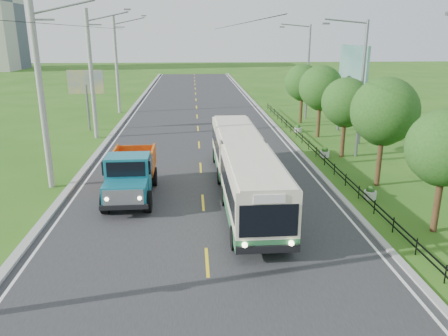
{
  "coord_description": "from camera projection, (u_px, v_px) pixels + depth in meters",
  "views": [
    {
      "loc": [
        -0.4,
        -14.46,
        8.11
      ],
      "look_at": [
        1.04,
        5.7,
        1.9
      ],
      "focal_mm": 35.0,
      "sensor_mm": 36.0,
      "label": 1
    }
  ],
  "objects": [
    {
      "name": "pole_mid",
      "position": [
        92.0,
        74.0,
        34.16
      ],
      "size": [
        3.51,
        0.32,
        10.0
      ],
      "color": "gray",
      "rests_on": "ground"
    },
    {
      "name": "bus",
      "position": [
        243.0,
        164.0,
        22.48
      ],
      "size": [
        2.57,
        14.72,
        2.84
      ],
      "rotation": [
        0.0,
        0.0,
        0.01
      ],
      "color": "#2B6C3D",
      "rests_on": "ground"
    },
    {
      "name": "centre_dash",
      "position": [
        207.0,
        262.0,
        16.19
      ],
      "size": [
        0.12,
        2.2,
        0.0
      ],
      "primitive_type": "cube",
      "color": "yellow",
      "rests_on": "road"
    },
    {
      "name": "billboard_right",
      "position": [
        353.0,
        71.0,
        34.53
      ],
      "size": [
        0.24,
        6.0,
        7.3
      ],
      "color": "slate",
      "rests_on": "ground"
    },
    {
      "name": "tree_third",
      "position": [
        384.0,
        114.0,
        23.46
      ],
      "size": [
        3.6,
        3.62,
        6.0
      ],
      "color": "#382314",
      "rests_on": "ground"
    },
    {
      "name": "curb_right",
      "position": [
        286.0,
        137.0,
        35.74
      ],
      "size": [
        0.3,
        120.0,
        0.1
      ],
      "primitive_type": "cube",
      "color": "#9E9E99",
      "rests_on": "ground"
    },
    {
      "name": "tree_back",
      "position": [
        302.0,
        84.0,
        40.72
      ],
      "size": [
        3.3,
        3.36,
        5.5
      ],
      "color": "#382314",
      "rests_on": "ground"
    },
    {
      "name": "pole_far",
      "position": [
        117.0,
        64.0,
        45.6
      ],
      "size": [
        3.51,
        0.32,
        10.0
      ],
      "color": "gray",
      "rests_on": "ground"
    },
    {
      "name": "tree_fifth",
      "position": [
        321.0,
        90.0,
        34.94
      ],
      "size": [
        3.48,
        3.52,
        5.8
      ],
      "color": "#382314",
      "rests_on": "ground"
    },
    {
      "name": "curb_left",
      "position": [
        108.0,
        139.0,
        34.75
      ],
      "size": [
        0.4,
        120.0,
        0.15
      ],
      "primitive_type": "cube",
      "color": "#9E9E99",
      "rests_on": "ground"
    },
    {
      "name": "road",
      "position": [
        199.0,
        139.0,
        35.26
      ],
      "size": [
        14.0,
        120.0,
        0.02
      ],
      "primitive_type": "cube",
      "color": "#28282B",
      "rests_on": "ground"
    },
    {
      "name": "tree_fourth",
      "position": [
        346.0,
        104.0,
        29.3
      ],
      "size": [
        3.24,
        3.31,
        5.4
      ],
      "color": "#382314",
      "rests_on": "ground"
    },
    {
      "name": "planter_mid",
      "position": [
        325.0,
        153.0,
        30.05
      ],
      "size": [
        0.64,
        0.64,
        0.67
      ],
      "color": "silver",
      "rests_on": "ground"
    },
    {
      "name": "planter_far",
      "position": [
        298.0,
        129.0,
        37.67
      ],
      "size": [
        0.64,
        0.64,
        0.67
      ],
      "color": "silver",
      "rests_on": "ground"
    },
    {
      "name": "tree_second",
      "position": [
        444.0,
        151.0,
        17.88
      ],
      "size": [
        3.18,
        3.26,
        5.3
      ],
      "color": "#382314",
      "rests_on": "ground"
    },
    {
      "name": "railing_right",
      "position": [
        316.0,
        153.0,
        30.0
      ],
      "size": [
        0.04,
        40.0,
        0.6
      ],
      "primitive_type": "cube",
      "color": "black",
      "rests_on": "ground"
    },
    {
      "name": "ground",
      "position": [
        207.0,
        262.0,
        16.2
      ],
      "size": [
        240.0,
        240.0,
        0.0
      ],
      "primitive_type": "plane",
      "color": "#275814",
      "rests_on": "ground"
    },
    {
      "name": "pole_near",
      "position": [
        42.0,
        95.0,
        22.72
      ],
      "size": [
        3.51,
        0.32,
        10.0
      ],
      "color": "gray",
      "rests_on": "ground"
    },
    {
      "name": "planter_near",
      "position": [
        370.0,
        193.0,
        22.42
      ],
      "size": [
        0.64,
        0.64,
        0.67
      ],
      "color": "silver",
      "rests_on": "ground"
    },
    {
      "name": "billboard_left",
      "position": [
        86.0,
        86.0,
        37.29
      ],
      "size": [
        3.0,
        0.2,
        5.2
      ],
      "color": "slate",
      "rests_on": "ground"
    },
    {
      "name": "dump_truck",
      "position": [
        131.0,
        171.0,
        22.27
      ],
      "size": [
        2.39,
        5.92,
        2.47
      ],
      "rotation": [
        0.0,
        0.0,
        0.01
      ],
      "color": "#156D82",
      "rests_on": "ground"
    },
    {
      "name": "edge_line_right",
      "position": [
        280.0,
        137.0,
        35.71
      ],
      "size": [
        0.12,
        120.0,
        0.0
      ],
      "primitive_type": "cube",
      "color": "silver",
      "rests_on": "road"
    },
    {
      "name": "streetlight_mid",
      "position": [
        360.0,
        85.0,
        28.83
      ],
      "size": [
        3.02,
        0.2,
        9.07
      ],
      "color": "slate",
      "rests_on": "ground"
    },
    {
      "name": "streetlight_far",
      "position": [
        307.0,
        69.0,
        42.18
      ],
      "size": [
        3.02,
        0.2,
        9.07
      ],
      "color": "slate",
      "rests_on": "ground"
    },
    {
      "name": "edge_line_left",
      "position": [
        115.0,
        140.0,
        34.81
      ],
      "size": [
        0.12,
        120.0,
        0.0
      ],
      "primitive_type": "cube",
      "color": "silver",
      "rests_on": "road"
    }
  ]
}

